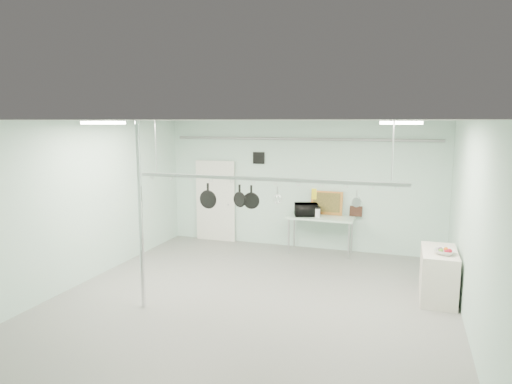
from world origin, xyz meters
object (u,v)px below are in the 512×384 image
(pot_rack, at_px, (264,177))
(coffee_canister, at_px, (317,213))
(chrome_pole, at_px, (140,216))
(side_cabinet, at_px, (438,275))
(skillet_mid, at_px, (240,196))
(microwave, at_px, (306,210))
(prep_table, at_px, (321,220))
(skillet_left, at_px, (208,196))
(skillet_right, at_px, (251,197))
(fruit_bowl, at_px, (445,252))

(pot_rack, height_order, coffee_canister, pot_rack)
(chrome_pole, relative_size, coffee_canister, 14.94)
(chrome_pole, distance_m, pot_rack, 2.19)
(side_cabinet, height_order, pot_rack, pot_rack)
(chrome_pole, xyz_separation_m, pot_rack, (1.90, 0.90, 0.63))
(chrome_pole, relative_size, side_cabinet, 2.67)
(coffee_canister, height_order, skillet_mid, skillet_mid)
(chrome_pole, relative_size, skillet_mid, 8.22)
(chrome_pole, xyz_separation_m, microwave, (1.95, 4.17, -0.54))
(prep_table, height_order, skillet_left, skillet_left)
(pot_rack, distance_m, skillet_right, 0.42)
(side_cabinet, distance_m, fruit_bowl, 0.55)
(pot_rack, xyz_separation_m, skillet_right, (-0.24, 0.00, -0.35))
(microwave, height_order, coffee_canister, microwave)
(coffee_canister, bearing_deg, pot_rack, -95.81)
(skillet_right, bearing_deg, prep_table, 73.46)
(pot_rack, bearing_deg, side_cabinet, 20.45)
(chrome_pole, relative_size, fruit_bowl, 9.28)
(prep_table, height_order, pot_rack, pot_rack)
(fruit_bowl, relative_size, skillet_right, 0.85)
(skillet_left, distance_m, skillet_mid, 0.61)
(chrome_pole, bearing_deg, skillet_mid, 31.86)
(chrome_pole, relative_size, pot_rack, 0.67)
(prep_table, relative_size, coffee_canister, 7.47)
(chrome_pole, height_order, pot_rack, chrome_pole)
(side_cabinet, height_order, coffee_canister, coffee_canister)
(pot_rack, bearing_deg, skillet_right, 180.00)
(prep_table, xyz_separation_m, skillet_right, (-0.64, -3.30, 1.05))
(skillet_left, distance_m, skillet_right, 0.83)
(coffee_canister, distance_m, skillet_left, 3.60)
(coffee_canister, distance_m, fruit_bowl, 3.56)
(skillet_left, bearing_deg, skillet_right, 4.59)
(skillet_left, height_order, skillet_mid, same)
(chrome_pole, bearing_deg, skillet_right, 28.40)
(coffee_canister, relative_size, fruit_bowl, 0.62)
(skillet_right, bearing_deg, skillet_mid, 174.36)
(skillet_mid, bearing_deg, prep_table, 96.41)
(prep_table, relative_size, skillet_left, 3.46)
(skillet_left, bearing_deg, chrome_pole, -128.38)
(microwave, bearing_deg, chrome_pole, 47.16)
(fruit_bowl, xyz_separation_m, skillet_right, (-3.25, -0.87, 0.94))
(coffee_canister, height_order, skillet_left, skillet_left)
(coffee_canister, bearing_deg, skillet_mid, -103.63)
(prep_table, distance_m, skillet_left, 3.75)
(skillet_right, bearing_deg, side_cabinet, 13.41)
(prep_table, distance_m, microwave, 0.42)
(chrome_pole, distance_m, skillet_mid, 1.73)
(prep_table, distance_m, side_cabinet, 3.39)
(side_cabinet, bearing_deg, prep_table, 139.21)
(skillet_mid, xyz_separation_m, skillet_right, (0.22, 0.00, -0.01))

